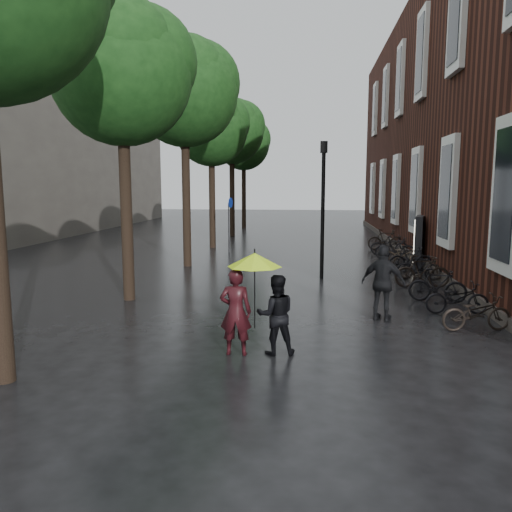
# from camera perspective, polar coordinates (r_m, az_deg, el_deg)

# --- Properties ---
(ground) EXTENTS (120.00, 120.00, 0.00)m
(ground) POSITION_cam_1_polar(r_m,az_deg,el_deg) (7.22, -2.34, -18.38)
(ground) COLOR black
(brick_building) EXTENTS (10.20, 33.20, 12.00)m
(brick_building) POSITION_cam_1_polar(r_m,az_deg,el_deg) (27.68, 26.95, 12.98)
(brick_building) COLOR #38160F
(brick_building) RESTS_ON ground
(street_trees) EXTENTS (4.33, 34.03, 8.91)m
(street_trees) POSITION_cam_1_polar(r_m,az_deg,el_deg) (23.06, -6.56, 15.81)
(street_trees) COLOR black
(street_trees) RESTS_ON ground
(person_burgundy) EXTENTS (0.61, 0.41, 1.67)m
(person_burgundy) POSITION_cam_1_polar(r_m,az_deg,el_deg) (9.53, -2.34, -6.39)
(person_burgundy) COLOR black
(person_burgundy) RESTS_ON ground
(person_black) EXTENTS (0.85, 0.72, 1.55)m
(person_black) POSITION_cam_1_polar(r_m,az_deg,el_deg) (9.58, 2.29, -6.71)
(person_black) COLOR black
(person_black) RESTS_ON ground
(lime_umbrella) EXTENTS (1.04, 1.04, 1.53)m
(lime_umbrella) POSITION_cam_1_polar(r_m,az_deg,el_deg) (9.32, -0.16, -0.45)
(lime_umbrella) COLOR black
(lime_umbrella) RESTS_ON ground
(pedestrian_walking) EXTENTS (1.16, 0.86, 1.82)m
(pedestrian_walking) POSITION_cam_1_polar(r_m,az_deg,el_deg) (12.27, 14.35, -3.00)
(pedestrian_walking) COLOR black
(pedestrian_walking) RESTS_ON ground
(parked_bicycles) EXTENTS (1.97, 14.77, 1.05)m
(parked_bicycles) POSITION_cam_1_polar(r_m,az_deg,el_deg) (19.21, 17.22, -0.50)
(parked_bicycles) COLOR black
(parked_bicycles) RESTS_ON ground
(ad_lightbox) EXTENTS (0.31, 1.34, 2.02)m
(ad_lightbox) POSITION_cam_1_polar(r_m,az_deg,el_deg) (20.87, 18.12, 1.62)
(ad_lightbox) COLOR black
(ad_lightbox) RESTS_ON ground
(lamp_post) EXTENTS (0.24, 0.24, 4.68)m
(lamp_post) POSITION_cam_1_polar(r_m,az_deg,el_deg) (17.20, 7.67, 6.76)
(lamp_post) COLOR black
(lamp_post) RESTS_ON ground
(cycle_sign) EXTENTS (0.14, 0.48, 2.64)m
(cycle_sign) POSITION_cam_1_polar(r_m,az_deg,el_deg) (23.83, -3.03, 4.53)
(cycle_sign) COLOR #262628
(cycle_sign) RESTS_ON ground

